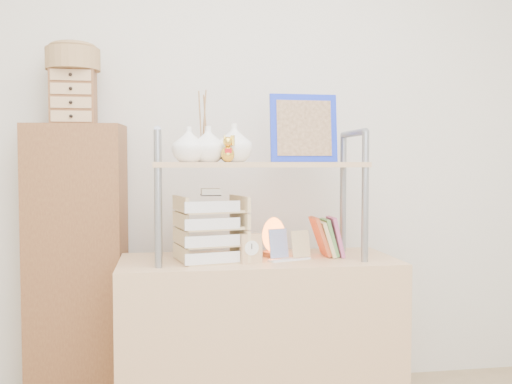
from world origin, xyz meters
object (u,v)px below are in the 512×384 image
desk (259,343)px  salt_lamp (274,236)px  letter_tray (211,232)px  cabinet (77,266)px

desk → salt_lamp: bearing=34.9°
letter_tray → salt_lamp: (0.29, 0.08, -0.03)m
salt_lamp → desk: bearing=-145.1°
desk → cabinet: size_ratio=0.89×
desk → letter_tray: 0.54m
cabinet → salt_lamp: bearing=-13.3°
cabinet → letter_tray: size_ratio=4.36×
salt_lamp → cabinet: bearing=160.6°
cabinet → letter_tray: cabinet is taller
desk → cabinet: (-0.82, 0.37, 0.30)m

